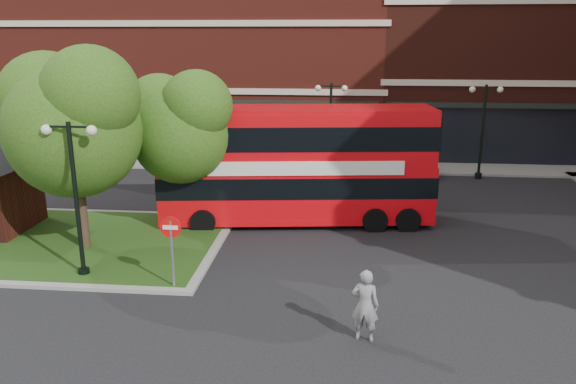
# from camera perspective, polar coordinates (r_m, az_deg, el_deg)

# --- Properties ---
(ground) EXTENTS (120.00, 120.00, 0.00)m
(ground) POSITION_cam_1_polar(r_m,az_deg,el_deg) (17.54, -3.53, -9.60)
(ground) COLOR black
(ground) RESTS_ON ground
(pavement_far) EXTENTS (44.00, 3.00, 0.12)m
(pavement_far) POSITION_cam_1_polar(r_m,az_deg,el_deg) (33.10, 0.84, 2.74)
(pavement_far) COLOR slate
(pavement_far) RESTS_ON ground
(terrace_far_left) EXTENTS (26.00, 12.00, 14.00)m
(terrace_far_left) POSITION_cam_1_polar(r_m,az_deg,el_deg) (41.04, -9.83, 14.81)
(terrace_far_left) COLOR maroon
(terrace_far_left) RESTS_ON ground
(terrace_far_right) EXTENTS (18.00, 12.00, 16.00)m
(terrace_far_right) POSITION_cam_1_polar(r_m,az_deg,el_deg) (41.28, 22.34, 15.30)
(terrace_far_right) COLOR #471911
(terrace_far_right) RESTS_ON ground
(traffic_island) EXTENTS (12.60, 7.60, 0.15)m
(traffic_island) POSITION_cam_1_polar(r_m,az_deg,el_deg) (22.68, -22.77, -4.67)
(traffic_island) COLOR gray
(traffic_island) RESTS_ON ground
(tree_island_west) EXTENTS (5.40, 4.71, 7.21)m
(tree_island_west) POSITION_cam_1_polar(r_m,az_deg,el_deg) (20.57, -21.22, 7.13)
(tree_island_west) COLOR #2D2116
(tree_island_west) RESTS_ON ground
(tree_island_east) EXTENTS (4.46, 3.90, 6.29)m
(tree_island_east) POSITION_cam_1_polar(r_m,az_deg,el_deg) (21.85, -11.04, 6.87)
(tree_island_east) COLOR #2D2116
(tree_island_east) RESTS_ON ground
(lamp_island) EXTENTS (1.72, 0.36, 5.00)m
(lamp_island) POSITION_cam_1_polar(r_m,az_deg,el_deg) (18.38, -20.78, -0.03)
(lamp_island) COLOR black
(lamp_island) RESTS_ON ground
(lamp_far_left) EXTENTS (1.72, 0.36, 5.00)m
(lamp_far_left) POSITION_cam_1_polar(r_m,az_deg,el_deg) (30.52, 4.33, 6.88)
(lamp_far_left) COLOR black
(lamp_far_left) RESTS_ON ground
(lamp_far_right) EXTENTS (1.72, 0.36, 5.00)m
(lamp_far_right) POSITION_cam_1_polar(r_m,az_deg,el_deg) (31.41, 19.18, 6.31)
(lamp_far_right) COLOR black
(lamp_far_right) RESTS_ON ground
(bus) EXTENTS (11.09, 3.75, 4.15)m
(bus) POSITION_cam_1_polar(r_m,az_deg,el_deg) (22.56, 0.88, 3.52)
(bus) COLOR red
(bus) RESTS_ON ground
(woman) EXTENTS (0.76, 0.57, 1.91)m
(woman) POSITION_cam_1_polar(r_m,az_deg,el_deg) (14.46, 7.83, -11.32)
(woman) COLOR gray
(woman) RESTS_ON ground
(car_silver) EXTENTS (3.68, 1.68, 1.22)m
(car_silver) POSITION_cam_1_polar(r_m,az_deg,el_deg) (31.11, -0.87, 2.94)
(car_silver) COLOR #A9ACB0
(car_silver) RESTS_ON ground
(car_white) EXTENTS (4.29, 1.79, 1.38)m
(car_white) POSITION_cam_1_polar(r_m,az_deg,el_deg) (31.26, 11.25, 2.84)
(car_white) COLOR silver
(car_white) RESTS_ON ground
(no_entry_sign) EXTENTS (0.65, 0.08, 2.35)m
(no_entry_sign) POSITION_cam_1_polar(r_m,az_deg,el_deg) (17.01, -11.77, -4.63)
(no_entry_sign) COLOR slate
(no_entry_sign) RESTS_ON ground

